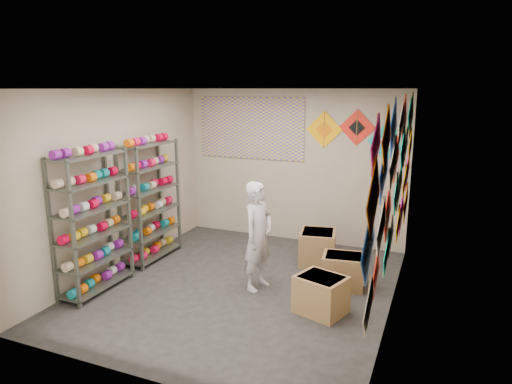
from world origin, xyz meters
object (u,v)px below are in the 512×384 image
at_px(shelf_rack_front, 93,223).
at_px(carton_a, 321,295).
at_px(carton_b, 343,271).
at_px(shopkeeper, 258,236).
at_px(shelf_rack_back, 150,201).
at_px(carton_c, 317,247).

distance_m(shelf_rack_front, carton_a, 3.13).
bearing_deg(carton_b, shopkeeper, -164.10).
bearing_deg(shelf_rack_back, carton_c, 17.70).
distance_m(shopkeeper, carton_b, 1.29).
bearing_deg(shopkeeper, shelf_rack_back, 91.42).
relative_size(shopkeeper, carton_b, 2.67).
relative_size(shelf_rack_front, shelf_rack_back, 1.00).
height_order(shelf_rack_back, carton_c, shelf_rack_back).
height_order(carton_a, carton_c, carton_c).
height_order(shopkeeper, carton_c, shopkeeper).
distance_m(shelf_rack_front, shopkeeper, 2.22).
relative_size(shelf_rack_back, carton_c, 3.18).
height_order(shelf_rack_back, carton_b, shelf_rack_back).
bearing_deg(shelf_rack_front, shopkeeper, 24.37).
relative_size(shelf_rack_back, carton_b, 3.39).
relative_size(carton_a, carton_c, 0.95).
height_order(shelf_rack_front, shopkeeper, shelf_rack_front).
bearing_deg(shopkeeper, shelf_rack_front, 126.73).
bearing_deg(shopkeeper, carton_b, -53.34).
bearing_deg(shelf_rack_back, carton_a, -14.26).
xyz_separation_m(shelf_rack_front, shopkeeper, (2.01, 0.91, -0.20)).
distance_m(shelf_rack_front, carton_c, 3.36).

